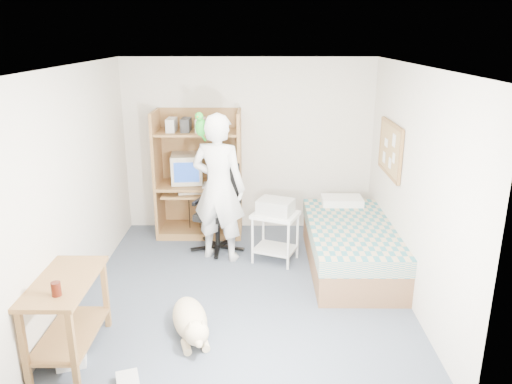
% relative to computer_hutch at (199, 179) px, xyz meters
% --- Properties ---
extents(floor, '(4.00, 4.00, 0.00)m').
position_rel_computer_hutch_xyz_m(floor, '(0.70, -1.74, -0.82)').
color(floor, '#414858').
rests_on(floor, ground).
extents(wall_back, '(3.60, 0.02, 2.50)m').
position_rel_computer_hutch_xyz_m(wall_back, '(0.70, 0.26, 0.43)').
color(wall_back, beige).
rests_on(wall_back, floor).
extents(wall_right, '(0.02, 4.00, 2.50)m').
position_rel_computer_hutch_xyz_m(wall_right, '(2.50, -1.74, 0.43)').
color(wall_right, beige).
rests_on(wall_right, floor).
extents(wall_left, '(0.02, 4.00, 2.50)m').
position_rel_computer_hutch_xyz_m(wall_left, '(-1.10, -1.74, 0.43)').
color(wall_left, beige).
rests_on(wall_left, floor).
extents(ceiling, '(3.60, 4.00, 0.02)m').
position_rel_computer_hutch_xyz_m(ceiling, '(0.70, -1.74, 1.68)').
color(ceiling, white).
rests_on(ceiling, wall_back).
extents(computer_hutch, '(1.20, 0.63, 1.80)m').
position_rel_computer_hutch_xyz_m(computer_hutch, '(0.00, 0.00, 0.00)').
color(computer_hutch, brown).
rests_on(computer_hutch, floor).
extents(bed, '(1.02, 2.02, 0.66)m').
position_rel_computer_hutch_xyz_m(bed, '(2.00, -1.12, -0.53)').
color(bed, brown).
rests_on(bed, floor).
extents(side_desk, '(0.50, 1.00, 0.75)m').
position_rel_computer_hutch_xyz_m(side_desk, '(-0.85, -2.94, -0.33)').
color(side_desk, brown).
rests_on(side_desk, floor).
extents(corkboard, '(0.04, 0.94, 0.66)m').
position_rel_computer_hutch_xyz_m(corkboard, '(2.47, -0.84, 0.63)').
color(corkboard, olive).
rests_on(corkboard, wall_right).
extents(office_chair, '(0.65, 0.66, 1.14)m').
position_rel_computer_hutch_xyz_m(office_chair, '(0.32, -0.55, -0.41)').
color(office_chair, black).
rests_on(office_chair, floor).
extents(person, '(0.80, 0.64, 1.90)m').
position_rel_computer_hutch_xyz_m(person, '(0.35, -0.86, 0.13)').
color(person, white).
rests_on(person, floor).
extents(parrot, '(0.14, 0.24, 0.38)m').
position_rel_computer_hutch_xyz_m(parrot, '(0.15, -0.85, 0.92)').
color(parrot, '#1A9315').
rests_on(parrot, person).
extents(dog, '(0.51, 0.98, 0.38)m').
position_rel_computer_hutch_xyz_m(dog, '(0.21, -2.65, -0.66)').
color(dog, '#D3B58E').
rests_on(dog, floor).
extents(printer_cart, '(0.66, 0.60, 0.65)m').
position_rel_computer_hutch_xyz_m(printer_cart, '(1.07, -0.96, -0.39)').
color(printer_cart, white).
rests_on(printer_cart, floor).
extents(printer, '(0.51, 0.45, 0.18)m').
position_rel_computer_hutch_xyz_m(printer, '(1.07, -0.96, -0.08)').
color(printer, '#A5A6A1').
rests_on(printer, printer_cart).
extents(crt_monitor, '(0.48, 0.50, 0.41)m').
position_rel_computer_hutch_xyz_m(crt_monitor, '(-0.17, 0.01, 0.15)').
color(crt_monitor, beige).
rests_on(crt_monitor, computer_hutch).
extents(keyboard, '(0.46, 0.21, 0.03)m').
position_rel_computer_hutch_xyz_m(keyboard, '(-0.05, -0.16, -0.15)').
color(keyboard, beige).
rests_on(keyboard, computer_hutch).
extents(pencil_cup, '(0.08, 0.08, 0.12)m').
position_rel_computer_hutch_xyz_m(pencil_cup, '(0.37, -0.09, -0.00)').
color(pencil_cup, yellow).
rests_on(pencil_cup, computer_hutch).
extents(drink_glass, '(0.08, 0.08, 0.12)m').
position_rel_computer_hutch_xyz_m(drink_glass, '(-0.80, -3.21, -0.01)').
color(drink_glass, '#3F130A').
rests_on(drink_glass, side_desk).
extents(floor_box_a, '(0.30, 0.27, 0.10)m').
position_rel_computer_hutch_xyz_m(floor_box_a, '(-0.80, -3.10, -0.77)').
color(floor_box_a, white).
rests_on(floor_box_a, floor).
extents(floor_box_b, '(0.24, 0.27, 0.08)m').
position_rel_computer_hutch_xyz_m(floor_box_b, '(-0.23, -3.38, -0.78)').
color(floor_box_b, '#BBBCB6').
rests_on(floor_box_b, floor).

